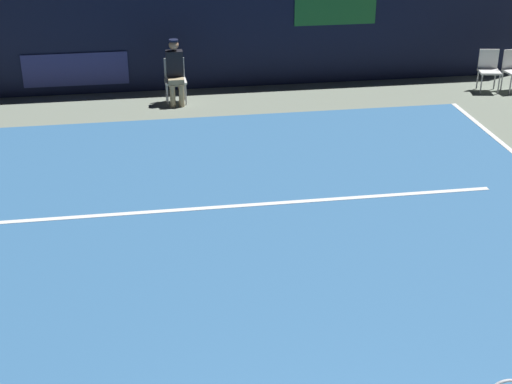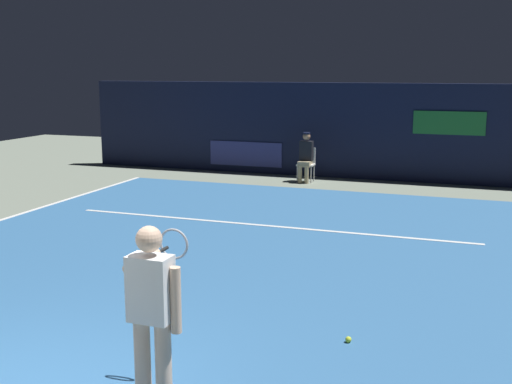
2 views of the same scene
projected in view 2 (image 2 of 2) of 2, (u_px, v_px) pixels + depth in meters
ground_plane at (220, 257)px, 10.28m from camera, size 30.24×30.24×0.00m
court_surface at (220, 257)px, 10.28m from camera, size 10.27×12.36×0.01m
line_service at (264, 225)px, 12.28m from camera, size 8.01×0.10×0.01m
back_wall at (336, 130)px, 17.64m from camera, size 14.94×0.33×2.60m
tennis_player at (153, 311)px, 5.33m from camera, size 0.61×0.93×1.73m
line_judge_on_chair at (306, 156)px, 16.95m from camera, size 0.45×0.54×1.32m
tennis_ball at (348, 339)px, 7.04m from camera, size 0.07×0.07×0.07m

